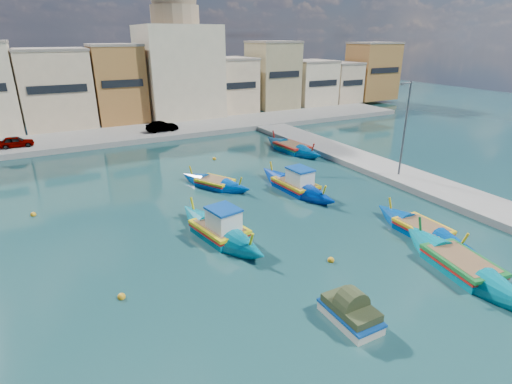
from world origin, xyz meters
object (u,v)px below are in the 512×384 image
object	(u,v)px
luzzu_cyan_mid	(292,148)
luzzu_green	(215,184)
church_block	(178,58)
luzzu_blue_cabin	(220,231)
luzzu_blue_south	(461,266)
luzzu_turquoise_cabin	(296,186)
tender_near	(350,313)
luzzu_cyan_south	(422,231)
quay_street_lamp	(404,129)

from	to	relation	value
luzzu_cyan_mid	luzzu_green	xyz separation A→B (m)	(-11.16, -5.95, -0.05)
church_block	luzzu_blue_cabin	xyz separation A→B (m)	(-9.70, -36.31, -8.03)
luzzu_blue_south	luzzu_green	bearing A→B (deg)	110.07
luzzu_turquoise_cabin	tender_near	distance (m)	15.39
luzzu_turquoise_cabin	luzzu_blue_south	size ratio (longest dim) A/B	0.98
church_block	luzzu_turquoise_cabin	bearing A→B (deg)	-92.52
luzzu_blue_south	luzzu_blue_cabin	bearing A→B (deg)	135.37
luzzu_blue_cabin	luzzu_cyan_mid	distance (m)	19.97
church_block	luzzu_cyan_south	size ratio (longest dim) A/B	2.47
church_block	tender_near	size ratio (longest dim) A/B	6.95
quay_street_lamp	luzzu_cyan_mid	distance (m)	12.72
quay_street_lamp	luzzu_green	bearing A→B (deg)	157.79
church_block	luzzu_cyan_south	xyz separation A→B (m)	(1.23, -41.84, -8.15)
luzzu_turquoise_cabin	luzzu_green	xyz separation A→B (m)	(-5.23, 3.72, -0.12)
luzzu_cyan_mid	luzzu_cyan_south	world-z (taller)	luzzu_cyan_mid
luzzu_blue_cabin	luzzu_cyan_mid	xyz separation A→B (m)	(14.22, 14.01, -0.09)
tender_near	luzzu_green	bearing A→B (deg)	85.91
luzzu_green	luzzu_blue_south	bearing A→B (deg)	-69.93
quay_street_lamp	luzzu_green	world-z (taller)	quay_street_lamp
church_block	quay_street_lamp	distance (m)	35.04
luzzu_blue_cabin	luzzu_green	size ratio (longest dim) A/B	1.29
tender_near	quay_street_lamp	bearing A→B (deg)	37.83
quay_street_lamp	tender_near	distance (m)	19.82
quay_street_lamp	luzzu_cyan_south	world-z (taller)	quay_street_lamp
tender_near	luzzu_turquoise_cabin	bearing A→B (deg)	65.03
luzzu_green	church_block	bearing A→B (deg)	76.78
quay_street_lamp	tender_near	xyz separation A→B (m)	(-15.34, -11.91, -3.92)
quay_street_lamp	luzzu_blue_south	distance (m)	14.52
luzzu_turquoise_cabin	luzzu_cyan_south	bearing A→B (deg)	-75.07
quay_street_lamp	luzzu_blue_cabin	xyz separation A→B (m)	(-17.14, -2.31, -3.96)
quay_street_lamp	luzzu_cyan_mid	xyz separation A→B (m)	(-2.92, 11.70, -4.05)
luzzu_cyan_south	luzzu_cyan_mid	bearing A→B (deg)	80.42
luzzu_green	luzzu_cyan_south	xyz separation A→B (m)	(7.86, -13.59, 0.02)
luzzu_blue_cabin	luzzu_cyan_mid	size ratio (longest dim) A/B	0.96
luzzu_turquoise_cabin	tender_near	world-z (taller)	luzzu_turquoise_cabin
tender_near	luzzu_cyan_mid	bearing A→B (deg)	62.24
church_block	luzzu_cyan_south	world-z (taller)	church_block
tender_near	luzzu_blue_south	bearing A→B (deg)	2.42
luzzu_blue_south	luzzu_cyan_south	xyz separation A→B (m)	(1.53, 3.76, -0.02)
church_block	luzzu_green	size ratio (longest dim) A/B	2.74
church_block	luzzu_turquoise_cabin	distance (m)	32.99
luzzu_cyan_mid	luzzu_cyan_south	bearing A→B (deg)	-99.58
church_block	quay_street_lamp	world-z (taller)	church_block
church_block	luzzu_green	bearing A→B (deg)	-103.22
luzzu_blue_south	tender_near	distance (m)	7.61
luzzu_blue_south	tender_near	size ratio (longest dim) A/B	3.48
luzzu_blue_cabin	tender_near	distance (m)	9.77
luzzu_turquoise_cabin	tender_near	xyz separation A→B (m)	(-6.50, -13.95, 0.06)
luzzu_blue_cabin	quay_street_lamp	bearing A→B (deg)	7.69
quay_street_lamp	luzzu_turquoise_cabin	world-z (taller)	quay_street_lamp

